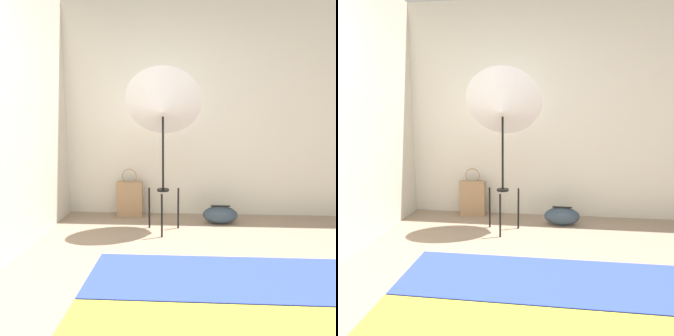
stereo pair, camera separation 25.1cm
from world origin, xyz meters
The scene contains 4 objects.
wall_back centered at (0.00, 2.50, 1.30)m, with size 8.00×0.05×2.60m.
photo_umbrella centered at (-0.35, 1.84, 1.33)m, with size 0.81×0.60×1.73m.
tote_bag centered at (-0.80, 2.34, 0.23)m, with size 0.31×0.12×0.60m.
duffel_bag centered at (0.30, 2.12, 0.10)m, with size 0.41×0.20×0.21m.
Camera 1 is at (-0.11, -1.58, 1.27)m, focal length 35.00 mm.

